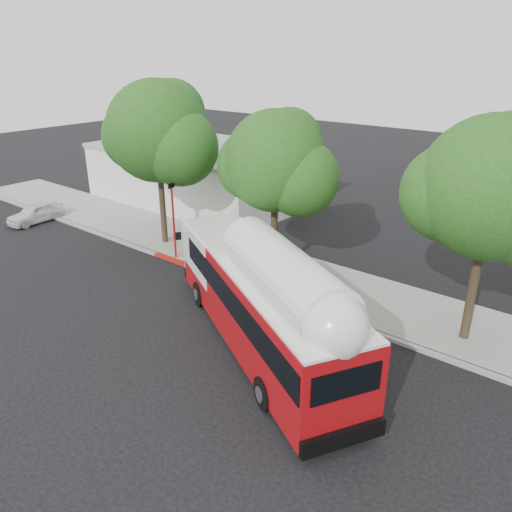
{
  "coord_description": "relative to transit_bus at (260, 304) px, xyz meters",
  "views": [
    {
      "loc": [
        13.37,
        -13.46,
        11.23
      ],
      "look_at": [
        0.2,
        3.0,
        2.39
      ],
      "focal_mm": 35.0,
      "sensor_mm": 36.0,
      "label": 1
    }
  ],
  "objects": [
    {
      "name": "ground",
      "position": [
        -2.68,
        -0.16,
        -1.92
      ],
      "size": [
        120.0,
        120.0,
        0.0
      ],
      "primitive_type": "plane",
      "color": "black",
      "rests_on": "ground"
    },
    {
      "name": "street_tree_mid",
      "position": [
        -3.27,
        5.9,
        3.99
      ],
      "size": [
        5.75,
        5.0,
        8.62
      ],
      "color": "#2D2116",
      "rests_on": "ground"
    },
    {
      "name": "red_curb_segment",
      "position": [
        -5.68,
        3.74,
        -1.84
      ],
      "size": [
        10.0,
        0.32,
        0.16
      ],
      "primitive_type": "cube",
      "color": "#9F1711",
      "rests_on": "ground"
    },
    {
      "name": "curb_strip",
      "position": [
        -2.68,
        3.74,
        -1.84
      ],
      "size": [
        60.0,
        0.3,
        0.15
      ],
      "primitive_type": "cube",
      "color": "gray",
      "rests_on": "ground"
    },
    {
      "name": "signal_pole",
      "position": [
        -9.3,
        4.02,
        0.37
      ],
      "size": [
        0.13,
        0.42,
        4.47
      ],
      "color": "red",
      "rests_on": "ground"
    },
    {
      "name": "transit_bus",
      "position": [
        0.0,
        0.0,
        0.0
      ],
      "size": [
        13.25,
        8.88,
        4.1
      ],
      "rotation": [
        0.0,
        0.0,
        -0.51
      ],
      "color": "#9D0A0F",
      "rests_on": "ground"
    },
    {
      "name": "low_commercial_bldg",
      "position": [
        -16.68,
        13.84,
        0.24
      ],
      "size": [
        16.2,
        10.2,
        4.25
      ],
      "color": "silver",
      "rests_on": "ground"
    },
    {
      "name": "parked_car",
      "position": [
        -21.8,
        2.56,
        -1.25
      ],
      "size": [
        3.99,
        1.84,
        1.32
      ],
      "primitive_type": "imported",
      "rotation": [
        0.0,
        0.0,
        0.07
      ],
      "color": "silver",
      "rests_on": "ground"
    },
    {
      "name": "street_tree_right",
      "position": [
        6.76,
        5.7,
        4.34
      ],
      "size": [
        6.21,
        5.4,
        9.18
      ],
      "color": "#2D2116",
      "rests_on": "ground"
    },
    {
      "name": "sidewalk",
      "position": [
        -2.68,
        6.34,
        -1.84
      ],
      "size": [
        60.0,
        5.0,
        0.15
      ],
      "primitive_type": "cube",
      "color": "gray",
      "rests_on": "ground"
    },
    {
      "name": "street_tree_left",
      "position": [
        -11.21,
        5.4,
        4.69
      ],
      "size": [
        6.67,
        5.8,
        9.74
      ],
      "color": "#2D2116",
      "rests_on": "ground"
    }
  ]
}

